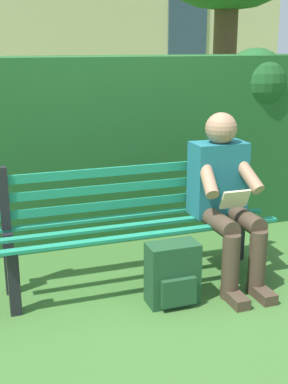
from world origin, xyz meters
TOP-DOWN VIEW (x-y plane):
  - ground at (0.00, 0.00)m, footprint 60.00×60.00m
  - park_bench at (0.00, -0.07)m, footprint 1.89×0.46m
  - person_seated at (-0.59, 0.10)m, footprint 0.44×0.73m
  - hedge_backdrop at (0.44, -1.10)m, footprint 6.37×0.72m
  - backpack at (-0.11, 0.34)m, footprint 0.33×0.25m

SIDE VIEW (x-z plane):
  - ground at x=0.00m, z-range 0.00..0.00m
  - backpack at x=-0.11m, z-range 0.00..0.40m
  - park_bench at x=0.00m, z-range 0.02..0.88m
  - person_seated at x=-0.59m, z-range 0.04..1.21m
  - hedge_backdrop at x=0.44m, z-range -0.01..1.58m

